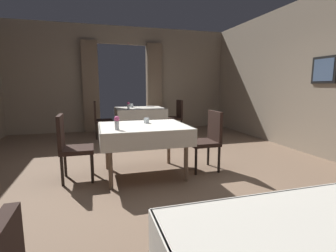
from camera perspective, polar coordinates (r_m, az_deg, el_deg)
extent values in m
plane|color=#7A604C|center=(3.78, -2.37, -11.35)|extent=(10.08, 10.08, 0.00)
cube|color=black|center=(5.39, 31.79, 10.73)|extent=(0.03, 0.50, 0.48)
cube|color=slate|center=(5.38, 31.67, 10.74)|extent=(0.01, 0.41, 0.40)
cube|color=gray|center=(7.72, -24.89, 9.62)|extent=(2.50, 0.12, 3.00)
cube|color=gray|center=(8.13, 3.87, 10.37)|extent=(2.50, 0.12, 3.00)
cube|color=gray|center=(7.82, -10.41, 19.52)|extent=(1.40, 0.12, 0.50)
cube|color=#7F6B56|center=(7.50, -17.05, 8.38)|extent=(0.44, 0.14, 2.55)
cube|color=#7F6B56|center=(7.70, -3.08, 8.77)|extent=(0.44, 0.14, 2.55)
cube|color=#7A604C|center=(1.20, 33.31, -22.36)|extent=(1.12, 0.83, 0.03)
cube|color=silver|center=(1.19, 33.40, -21.53)|extent=(1.18, 0.89, 0.01)
cube|color=silver|center=(1.52, 19.60, -18.14)|extent=(1.18, 0.02, 0.22)
cylinder|color=#7A604C|center=(3.32, -12.91, -8.05)|extent=(0.06, 0.06, 0.71)
cylinder|color=#7A604C|center=(3.52, 4.06, -6.84)|extent=(0.06, 0.06, 0.71)
cylinder|color=#7A604C|center=(4.12, -13.63, -4.68)|extent=(0.06, 0.06, 0.71)
cylinder|color=#7A604C|center=(4.29, 0.16, -3.90)|extent=(0.06, 0.06, 0.71)
cube|color=#7A604C|center=(3.70, -5.60, -0.19)|extent=(1.18, 1.00, 0.03)
cube|color=silver|center=(3.69, -5.60, 0.11)|extent=(1.24, 1.06, 0.01)
cube|color=silver|center=(3.21, -3.80, -3.33)|extent=(1.24, 0.02, 0.24)
cube|color=silver|center=(4.23, -6.92, -0.34)|extent=(1.24, 0.02, 0.24)
cube|color=silver|center=(3.65, -15.19, -2.10)|extent=(0.02, 1.06, 0.24)
cube|color=silver|center=(3.88, 3.48, -1.16)|extent=(0.02, 1.06, 0.24)
cylinder|color=#7A604C|center=(6.16, -10.26, -0.04)|extent=(0.06, 0.06, 0.71)
cylinder|color=#7A604C|center=(6.34, -1.26, 0.37)|extent=(0.06, 0.06, 0.71)
cylinder|color=#7A604C|center=(6.93, -10.95, 0.95)|extent=(0.06, 0.06, 0.71)
cylinder|color=#7A604C|center=(7.09, -2.89, 1.28)|extent=(0.06, 0.06, 0.71)
cube|color=#7A604C|center=(6.57, -6.37, 3.86)|extent=(1.16, 0.94, 0.03)
cube|color=silver|center=(6.57, -6.38, 4.04)|extent=(1.22, 1.00, 0.01)
cube|color=silver|center=(6.09, -5.54, 2.56)|extent=(1.22, 0.02, 0.24)
cube|color=silver|center=(7.07, -7.06, 3.44)|extent=(1.22, 0.02, 0.24)
cube|color=silver|center=(6.50, -11.66, 2.83)|extent=(0.02, 1.00, 0.24)
cube|color=silver|center=(6.71, -1.22, 3.21)|extent=(0.02, 1.00, 0.24)
cylinder|color=black|center=(3.99, -16.75, -7.42)|extent=(0.04, 0.04, 0.42)
cylinder|color=black|center=(3.63, -16.78, -9.10)|extent=(0.04, 0.04, 0.42)
cylinder|color=black|center=(4.02, -22.22, -7.62)|extent=(0.04, 0.04, 0.42)
cylinder|color=black|center=(3.66, -22.82, -9.30)|extent=(0.04, 0.04, 0.42)
cube|color=black|center=(3.76, -19.83, -5.05)|extent=(0.44, 0.44, 0.06)
cube|color=black|center=(3.73, -23.11, -1.36)|extent=(0.05, 0.42, 0.48)
cylinder|color=black|center=(3.81, 6.34, -7.91)|extent=(0.04, 0.04, 0.42)
cylinder|color=black|center=(4.14, 4.31, -6.45)|extent=(0.04, 0.04, 0.42)
cylinder|color=black|center=(3.96, 11.46, -7.35)|extent=(0.04, 0.04, 0.42)
cylinder|color=black|center=(4.29, 9.09, -6.01)|extent=(0.04, 0.04, 0.42)
cube|color=black|center=(3.99, 7.87, -3.79)|extent=(0.44, 0.44, 0.06)
cube|color=black|center=(4.03, 10.55, -0.05)|extent=(0.05, 0.42, 0.48)
cylinder|color=black|center=(6.72, -0.04, -0.39)|extent=(0.04, 0.04, 0.42)
cylinder|color=black|center=(7.08, -0.90, 0.10)|extent=(0.04, 0.04, 0.42)
cylinder|color=black|center=(6.83, 3.02, -0.24)|extent=(0.04, 0.04, 0.42)
cylinder|color=black|center=(7.19, 2.02, 0.23)|extent=(0.04, 0.04, 0.42)
cube|color=black|center=(6.92, 1.03, 1.77)|extent=(0.44, 0.44, 0.06)
cube|color=black|center=(6.95, 2.62, 3.91)|extent=(0.05, 0.42, 0.48)
cylinder|color=black|center=(6.83, -12.75, -0.47)|extent=(0.04, 0.04, 0.42)
cylinder|color=black|center=(6.45, -12.53, -1.01)|extent=(0.04, 0.04, 0.42)
cylinder|color=black|center=(6.81, -15.93, -0.61)|extent=(0.04, 0.04, 0.42)
cylinder|color=black|center=(6.44, -15.90, -1.16)|extent=(0.04, 0.04, 0.42)
cube|color=black|center=(6.60, -14.35, 1.12)|extent=(0.44, 0.44, 0.06)
cube|color=black|center=(6.56, -16.19, 3.25)|extent=(0.05, 0.42, 0.48)
cylinder|color=silver|center=(3.34, -11.46, 0.12)|extent=(0.06, 0.06, 0.12)
sphere|color=#D84C8C|center=(3.33, -11.51, 1.62)|extent=(0.07, 0.07, 0.07)
cylinder|color=silver|center=(3.88, -4.88, 1.24)|extent=(0.08, 0.08, 0.08)
cylinder|color=silver|center=(6.35, -8.93, 4.35)|extent=(0.06, 0.06, 0.11)
sphere|color=#D84C8C|center=(6.34, -8.95, 5.12)|extent=(0.07, 0.07, 0.07)
cylinder|color=white|center=(6.97, -4.14, 4.46)|extent=(0.23, 0.23, 0.01)
cylinder|color=white|center=(6.20, -6.80, 3.84)|extent=(0.18, 0.18, 0.01)
cylinder|color=silver|center=(6.75, -8.26, 4.62)|extent=(0.08, 0.08, 0.10)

